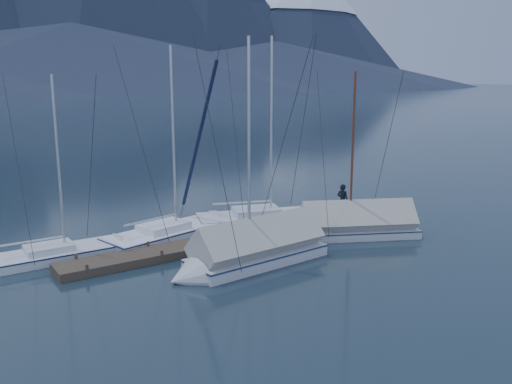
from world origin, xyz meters
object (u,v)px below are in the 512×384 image
sailboat_open_mid (185,231)px  person (343,200)px  sailboat_open_left (76,252)px  sailboat_covered_far (246,254)px  sailboat_open_right (281,218)px  sailboat_covered_near (347,228)px

sailboat_open_mid → person: (7.57, -2.69, 1.02)m
sailboat_open_left → person: size_ratio=4.83×
sailboat_covered_far → person: sailboat_covered_far is taller
sailboat_open_mid → sailboat_open_right: bearing=-8.2°
sailboat_open_right → sailboat_covered_far: sailboat_open_right is taller
person → sailboat_covered_near: bearing=123.3°
sailboat_covered_near → sailboat_covered_far: sailboat_covered_far is taller
sailboat_open_right → person: sailboat_open_right is taller
sailboat_open_mid → sailboat_open_right: (5.12, -0.74, 0.01)m
sailboat_covered_near → sailboat_open_left: bearing=159.8°
sailboat_covered_far → person: bearing=19.5°
sailboat_open_right → person: (2.45, -1.95, 1.01)m
sailboat_open_right → sailboat_covered_near: bearing=-74.6°
sailboat_open_mid → person: sailboat_open_mid is taller
sailboat_covered_far → sailboat_open_mid: bearing=90.7°
sailboat_open_mid → sailboat_covered_far: 5.35m
sailboat_covered_near → sailboat_open_mid: bearing=143.6°
sailboat_open_left → person: (12.78, -2.33, 1.04)m
sailboat_open_right → sailboat_open_mid: bearing=171.8°
sailboat_covered_near → person: bearing=52.9°
sailboat_covered_far → person: 7.99m
person → sailboat_open_mid: bearing=50.9°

